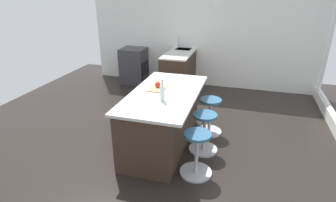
{
  "coord_description": "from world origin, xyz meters",
  "views": [
    {
      "loc": [
        3.79,
        1.14,
        2.38
      ],
      "look_at": [
        0.15,
        0.07,
        0.76
      ],
      "focal_mm": 29.33,
      "sensor_mm": 36.0,
      "label": 1
    }
  ],
  "objects_px": {
    "stool_by_window": "(210,117)",
    "oven_range": "(134,65)",
    "stool_near_camera": "(197,155)",
    "water_bottle": "(162,92)",
    "kitchen_island": "(162,119)",
    "apple_red": "(158,85)",
    "apple_green": "(158,83)",
    "stool_middle": "(204,134)",
    "cutting_board": "(158,88)"
  },
  "relations": [
    {
      "from": "stool_middle",
      "to": "apple_red",
      "type": "xyz_separation_m",
      "value": [
        -0.13,
        -0.77,
        0.67
      ]
    },
    {
      "from": "water_bottle",
      "to": "stool_by_window",
      "type": "bearing_deg",
      "value": 148.43
    },
    {
      "from": "cutting_board",
      "to": "water_bottle",
      "type": "xyz_separation_m",
      "value": [
        0.44,
        0.21,
        0.11
      ]
    },
    {
      "from": "stool_by_window",
      "to": "stool_near_camera",
      "type": "relative_size",
      "value": 1.0
    },
    {
      "from": "stool_middle",
      "to": "stool_near_camera",
      "type": "xyz_separation_m",
      "value": [
        0.59,
        0.0,
        0.0
      ]
    },
    {
      "from": "stool_middle",
      "to": "water_bottle",
      "type": "distance_m",
      "value": 0.97
    },
    {
      "from": "kitchen_island",
      "to": "stool_near_camera",
      "type": "relative_size",
      "value": 3.02
    },
    {
      "from": "stool_by_window",
      "to": "apple_red",
      "type": "distance_m",
      "value": 1.12
    },
    {
      "from": "stool_middle",
      "to": "apple_red",
      "type": "height_order",
      "value": "apple_red"
    },
    {
      "from": "oven_range",
      "to": "kitchen_island",
      "type": "distance_m",
      "value": 3.16
    },
    {
      "from": "stool_middle",
      "to": "apple_green",
      "type": "xyz_separation_m",
      "value": [
        -0.22,
        -0.8,
        0.66
      ]
    },
    {
      "from": "kitchen_island",
      "to": "stool_middle",
      "type": "relative_size",
      "value": 3.02
    },
    {
      "from": "oven_range",
      "to": "stool_by_window",
      "type": "distance_m",
      "value": 3.12
    },
    {
      "from": "oven_range",
      "to": "kitchen_island",
      "type": "xyz_separation_m",
      "value": [
        2.72,
        1.62,
        0.01
      ]
    },
    {
      "from": "stool_by_window",
      "to": "apple_green",
      "type": "relative_size",
      "value": 8.52
    },
    {
      "from": "oven_range",
      "to": "cutting_board",
      "type": "bearing_deg",
      "value": 30.35
    },
    {
      "from": "apple_green",
      "to": "water_bottle",
      "type": "xyz_separation_m",
      "value": [
        0.54,
        0.24,
        0.07
      ]
    },
    {
      "from": "water_bottle",
      "to": "oven_range",
      "type": "bearing_deg",
      "value": -150.35
    },
    {
      "from": "oven_range",
      "to": "stool_middle",
      "type": "height_order",
      "value": "oven_range"
    },
    {
      "from": "stool_middle",
      "to": "cutting_board",
      "type": "relative_size",
      "value": 1.73
    },
    {
      "from": "stool_middle",
      "to": "apple_green",
      "type": "height_order",
      "value": "apple_green"
    },
    {
      "from": "cutting_board",
      "to": "water_bottle",
      "type": "bearing_deg",
      "value": 25.33
    },
    {
      "from": "oven_range",
      "to": "water_bottle",
      "type": "xyz_separation_m",
      "value": [
        3.03,
        1.73,
        0.57
      ]
    },
    {
      "from": "stool_near_camera",
      "to": "apple_red",
      "type": "relative_size",
      "value": 7.28
    },
    {
      "from": "kitchen_island",
      "to": "apple_red",
      "type": "relative_size",
      "value": 21.96
    },
    {
      "from": "oven_range",
      "to": "kitchen_island",
      "type": "height_order",
      "value": "kitchen_island"
    },
    {
      "from": "oven_range",
      "to": "stool_by_window",
      "type": "height_order",
      "value": "oven_range"
    },
    {
      "from": "kitchen_island",
      "to": "apple_green",
      "type": "bearing_deg",
      "value": -148.51
    },
    {
      "from": "kitchen_island",
      "to": "apple_red",
      "type": "xyz_separation_m",
      "value": [
        -0.13,
        -0.11,
        0.51
      ]
    },
    {
      "from": "kitchen_island",
      "to": "stool_near_camera",
      "type": "height_order",
      "value": "kitchen_island"
    },
    {
      "from": "stool_by_window",
      "to": "stool_middle",
      "type": "bearing_deg",
      "value": 0.0
    },
    {
      "from": "stool_near_camera",
      "to": "water_bottle",
      "type": "height_order",
      "value": "water_bottle"
    },
    {
      "from": "apple_red",
      "to": "apple_green",
      "type": "distance_m",
      "value": 0.1
    },
    {
      "from": "oven_range",
      "to": "apple_green",
      "type": "bearing_deg",
      "value": 30.69
    },
    {
      "from": "cutting_board",
      "to": "apple_green",
      "type": "xyz_separation_m",
      "value": [
        -0.1,
        -0.04,
        0.05
      ]
    },
    {
      "from": "oven_range",
      "to": "apple_red",
      "type": "relative_size",
      "value": 10.46
    },
    {
      "from": "cutting_board",
      "to": "water_bottle",
      "type": "distance_m",
      "value": 0.5
    },
    {
      "from": "water_bottle",
      "to": "apple_red",
      "type": "bearing_deg",
      "value": -154.07
    },
    {
      "from": "kitchen_island",
      "to": "oven_range",
      "type": "bearing_deg",
      "value": -149.24
    },
    {
      "from": "stool_by_window",
      "to": "stool_near_camera",
      "type": "bearing_deg",
      "value": 0.0
    },
    {
      "from": "stool_by_window",
      "to": "oven_range",
      "type": "bearing_deg",
      "value": -132.97
    },
    {
      "from": "stool_middle",
      "to": "oven_range",
      "type": "bearing_deg",
      "value": -139.96
    },
    {
      "from": "oven_range",
      "to": "water_bottle",
      "type": "bearing_deg",
      "value": 29.65
    },
    {
      "from": "stool_by_window",
      "to": "water_bottle",
      "type": "xyz_separation_m",
      "value": [
        0.91,
        -0.56,
        0.73
      ]
    },
    {
      "from": "stool_near_camera",
      "to": "oven_range",
      "type": "bearing_deg",
      "value": -145.38
    },
    {
      "from": "stool_near_camera",
      "to": "water_bottle",
      "type": "relative_size",
      "value": 1.99
    },
    {
      "from": "apple_green",
      "to": "water_bottle",
      "type": "bearing_deg",
      "value": 24.49
    },
    {
      "from": "stool_near_camera",
      "to": "water_bottle",
      "type": "bearing_deg",
      "value": -116.18
    },
    {
      "from": "kitchen_island",
      "to": "stool_near_camera",
      "type": "distance_m",
      "value": 0.9
    },
    {
      "from": "oven_range",
      "to": "apple_green",
      "type": "relative_size",
      "value": 12.24
    }
  ]
}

